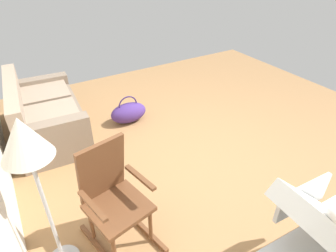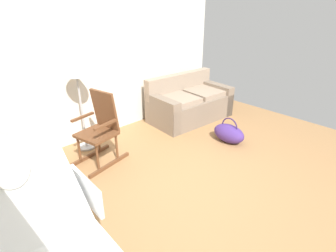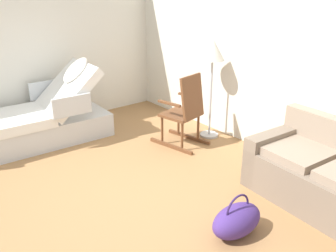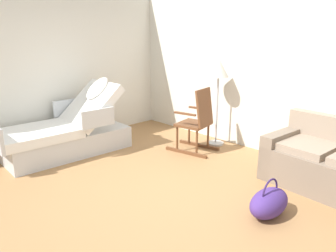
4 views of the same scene
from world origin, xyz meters
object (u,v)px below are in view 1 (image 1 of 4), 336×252
at_px(rocking_chair, 113,198).
at_px(floor_lamp, 27,151).
at_px(couch, 46,116).
at_px(duffel_bag, 129,112).

bearing_deg(rocking_chair, floor_lamp, 89.96).
relative_size(couch, floor_lamp, 1.12).
bearing_deg(couch, rocking_chair, -174.86).
bearing_deg(duffel_bag, floor_lamp, 141.63).
distance_m(couch, rocking_chair, 2.11).
bearing_deg(couch, floor_lamp, 171.21).
distance_m(floor_lamp, duffel_bag, 2.58).
xyz_separation_m(couch, rocking_chair, (-2.09, -0.19, 0.20)).
bearing_deg(floor_lamp, couch, -8.79).
height_order(couch, duffel_bag, couch).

